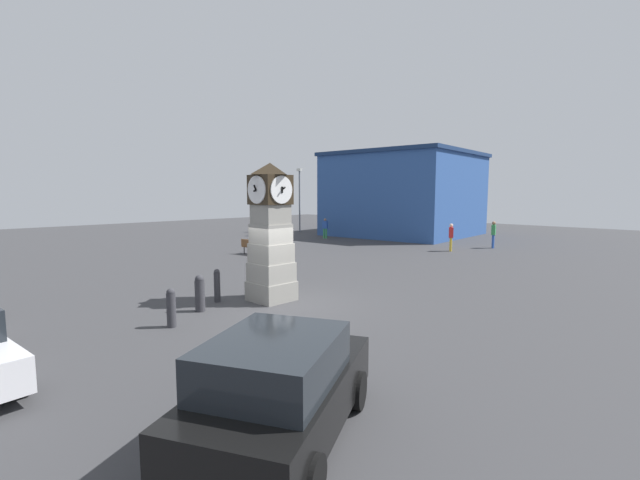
{
  "coord_description": "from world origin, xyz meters",
  "views": [
    {
      "loc": [
        10.45,
        -9.06,
        3.64
      ],
      "look_at": [
        -0.27,
        2.03,
        1.95
      ],
      "focal_mm": 24.0,
      "sensor_mm": 36.0,
      "label": 1
    }
  ],
  "objects_px": {
    "pedestrian_near_bench": "(451,235)",
    "pedestrian_crossing_lot": "(325,227)",
    "bench": "(253,246)",
    "bollard_far_row": "(171,307)",
    "street_lamp_near_road": "(300,195)",
    "clock_tower": "(271,236)",
    "pedestrian_by_cars": "(493,233)",
    "bollard_near_tower": "(217,285)",
    "car_silver_hatch": "(280,388)",
    "bollard_mid_row": "(200,293)"
  },
  "relations": [
    {
      "from": "bollard_near_tower",
      "to": "bench",
      "type": "xyz_separation_m",
      "value": [
        -8.17,
        7.68,
        -0.04
      ]
    },
    {
      "from": "bench",
      "to": "pedestrian_crossing_lot",
      "type": "xyz_separation_m",
      "value": [
        -3.21,
        9.64,
        0.4
      ]
    },
    {
      "from": "bollard_near_tower",
      "to": "pedestrian_by_cars",
      "type": "relative_size",
      "value": 0.63
    },
    {
      "from": "clock_tower",
      "to": "pedestrian_by_cars",
      "type": "bearing_deg",
      "value": 90.61
    },
    {
      "from": "bollard_near_tower",
      "to": "clock_tower",
      "type": "bearing_deg",
      "value": 51.69
    },
    {
      "from": "pedestrian_by_cars",
      "to": "bench",
      "type": "bearing_deg",
      "value": -125.16
    },
    {
      "from": "clock_tower",
      "to": "bench",
      "type": "bearing_deg",
      "value": 146.04
    },
    {
      "from": "bollard_mid_row",
      "to": "pedestrian_crossing_lot",
      "type": "xyz_separation_m",
      "value": [
        -11.98,
        18.32,
        0.34
      ]
    },
    {
      "from": "bollard_mid_row",
      "to": "pedestrian_near_bench",
      "type": "distance_m",
      "value": 18.25
    },
    {
      "from": "car_silver_hatch",
      "to": "pedestrian_near_bench",
      "type": "height_order",
      "value": "pedestrian_near_bench"
    },
    {
      "from": "car_silver_hatch",
      "to": "pedestrian_crossing_lot",
      "type": "height_order",
      "value": "car_silver_hatch"
    },
    {
      "from": "bollard_far_row",
      "to": "pedestrian_by_cars",
      "type": "xyz_separation_m",
      "value": [
        -0.53,
        22.95,
        0.49
      ]
    },
    {
      "from": "bollard_far_row",
      "to": "bollard_near_tower",
      "type": "bearing_deg",
      "value": 121.56
    },
    {
      "from": "bench",
      "to": "pedestrian_near_bench",
      "type": "height_order",
      "value": "pedestrian_near_bench"
    },
    {
      "from": "bench",
      "to": "pedestrian_by_cars",
      "type": "xyz_separation_m",
      "value": [
        9.09,
        12.9,
        0.51
      ]
    },
    {
      "from": "bollard_mid_row",
      "to": "car_silver_hatch",
      "type": "distance_m",
      "value": 7.66
    },
    {
      "from": "clock_tower",
      "to": "street_lamp_near_road",
      "type": "distance_m",
      "value": 25.9
    },
    {
      "from": "bench",
      "to": "pedestrian_near_bench",
      "type": "bearing_deg",
      "value": 50.79
    },
    {
      "from": "bollard_near_tower",
      "to": "bollard_far_row",
      "type": "height_order",
      "value": "bollard_near_tower"
    },
    {
      "from": "clock_tower",
      "to": "bollard_mid_row",
      "type": "distance_m",
      "value": 2.97
    },
    {
      "from": "pedestrian_crossing_lot",
      "to": "bench",
      "type": "bearing_deg",
      "value": -71.59
    },
    {
      "from": "car_silver_hatch",
      "to": "bench",
      "type": "bearing_deg",
      "value": 144.05
    },
    {
      "from": "pedestrian_near_bench",
      "to": "street_lamp_near_road",
      "type": "height_order",
      "value": "street_lamp_near_road"
    },
    {
      "from": "pedestrian_crossing_lot",
      "to": "pedestrian_by_cars",
      "type": "height_order",
      "value": "pedestrian_by_cars"
    },
    {
      "from": "bollard_near_tower",
      "to": "pedestrian_crossing_lot",
      "type": "relative_size",
      "value": 0.69
    },
    {
      "from": "bollard_far_row",
      "to": "street_lamp_near_road",
      "type": "distance_m",
      "value": 29.04
    },
    {
      "from": "bollard_far_row",
      "to": "bench",
      "type": "distance_m",
      "value": 13.91
    },
    {
      "from": "bollard_mid_row",
      "to": "pedestrian_near_bench",
      "type": "xyz_separation_m",
      "value": [
        -1.0,
        18.22,
        0.42
      ]
    },
    {
      "from": "pedestrian_crossing_lot",
      "to": "street_lamp_near_road",
      "type": "distance_m",
      "value": 6.7
    },
    {
      "from": "bench",
      "to": "pedestrian_crossing_lot",
      "type": "distance_m",
      "value": 10.17
    },
    {
      "from": "clock_tower",
      "to": "bollard_near_tower",
      "type": "bearing_deg",
      "value": -128.31
    },
    {
      "from": "clock_tower",
      "to": "street_lamp_near_road",
      "type": "bearing_deg",
      "value": 134.62
    },
    {
      "from": "clock_tower",
      "to": "bollard_mid_row",
      "type": "xyz_separation_m",
      "value": [
        -0.52,
        -2.42,
        -1.63
      ]
    },
    {
      "from": "bollard_near_tower",
      "to": "pedestrian_near_bench",
      "type": "relative_size",
      "value": 0.65
    },
    {
      "from": "street_lamp_near_road",
      "to": "car_silver_hatch",
      "type": "bearing_deg",
      "value": -43.71
    },
    {
      "from": "clock_tower",
      "to": "pedestrian_near_bench",
      "type": "bearing_deg",
      "value": 95.47
    },
    {
      "from": "pedestrian_by_cars",
      "to": "bollard_far_row",
      "type": "bearing_deg",
      "value": -88.67
    },
    {
      "from": "pedestrian_near_bench",
      "to": "pedestrian_crossing_lot",
      "type": "xyz_separation_m",
      "value": [
        -10.99,
        0.1,
        -0.08
      ]
    },
    {
      "from": "clock_tower",
      "to": "bollard_far_row",
      "type": "bearing_deg",
      "value": -85.03
    },
    {
      "from": "bollard_near_tower",
      "to": "car_silver_hatch",
      "type": "distance_m",
      "value": 8.62
    },
    {
      "from": "bollard_near_tower",
      "to": "car_silver_hatch",
      "type": "relative_size",
      "value": 0.26
    },
    {
      "from": "bollard_mid_row",
      "to": "bollard_far_row",
      "type": "bearing_deg",
      "value": -58.21
    },
    {
      "from": "pedestrian_near_bench",
      "to": "bollard_mid_row",
      "type": "bearing_deg",
      "value": -86.87
    },
    {
      "from": "bollard_near_tower",
      "to": "bollard_far_row",
      "type": "distance_m",
      "value": 2.78
    },
    {
      "from": "bollard_far_row",
      "to": "pedestrian_near_bench",
      "type": "relative_size",
      "value": 0.62
    },
    {
      "from": "clock_tower",
      "to": "pedestrian_near_bench",
      "type": "relative_size",
      "value": 2.67
    },
    {
      "from": "bollard_near_tower",
      "to": "bench",
      "type": "height_order",
      "value": "bollard_near_tower"
    },
    {
      "from": "bench",
      "to": "pedestrian_near_bench",
      "type": "relative_size",
      "value": 0.96
    },
    {
      "from": "bench",
      "to": "bollard_far_row",
      "type": "bearing_deg",
      "value": -46.24
    },
    {
      "from": "bollard_far_row",
      "to": "pedestrian_near_bench",
      "type": "xyz_separation_m",
      "value": [
        -1.84,
        19.59,
        0.46
      ]
    }
  ]
}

